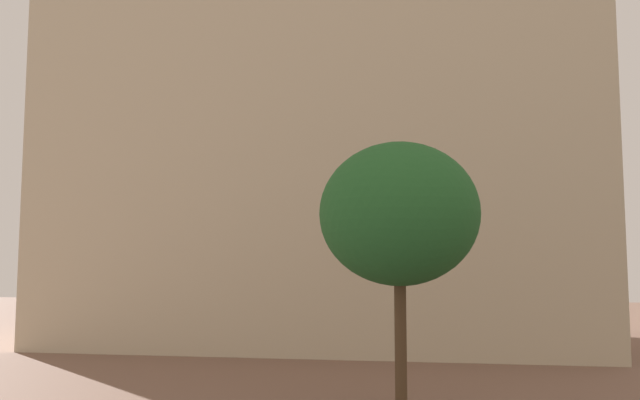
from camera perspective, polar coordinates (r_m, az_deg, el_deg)
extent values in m
cube|color=beige|center=(32.37, 0.61, 5.41)|extent=(22.95, 12.96, 19.10)
cylinder|color=beige|center=(31.57, -19.46, 9.82)|extent=(2.80, 2.80, 23.17)
cylinder|color=beige|center=(27.88, 19.79, 11.13)|extent=(2.80, 2.80, 22.46)
cylinder|color=#4C3823|center=(15.01, 6.75, -12.42)|extent=(0.26, 0.26, 3.10)
ellipsoid|color=#235B28|center=(14.95, 6.62, -1.15)|extent=(3.48, 3.48, 3.14)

